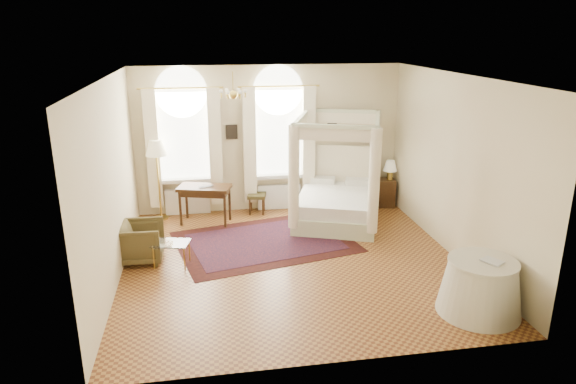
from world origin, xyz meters
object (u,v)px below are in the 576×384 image
(side_table, at_px, (480,287))
(writing_desk, at_px, (205,192))
(nightstand, at_px, (384,192))
(canopy_bed, at_px, (337,199))
(coffee_table, at_px, (171,245))
(stool, at_px, (257,197))
(floor_lamp, at_px, (156,152))
(armchair, at_px, (141,242))

(side_table, bearing_deg, writing_desk, 131.70)
(nightstand, bearing_deg, canopy_bed, -148.51)
(coffee_table, height_order, side_table, side_table)
(canopy_bed, height_order, side_table, canopy_bed)
(stool, xyz_separation_m, coffee_table, (-1.80, -2.46, 0.01))
(coffee_table, height_order, floor_lamp, floor_lamp)
(nightstand, height_order, stool, nightstand)
(canopy_bed, height_order, floor_lamp, canopy_bed)
(writing_desk, bearing_deg, stool, 20.21)
(canopy_bed, height_order, coffee_table, canopy_bed)
(armchair, xyz_separation_m, side_table, (5.13, -2.68, 0.05))
(writing_desk, relative_size, armchair, 1.52)
(side_table, bearing_deg, nightstand, 86.84)
(canopy_bed, distance_m, side_table, 4.16)
(writing_desk, distance_m, stool, 1.29)
(floor_lamp, bearing_deg, canopy_bed, -12.67)
(canopy_bed, xyz_separation_m, writing_desk, (-2.82, 0.42, 0.18))
(writing_desk, xyz_separation_m, stool, (1.17, 0.43, -0.33))
(armchair, relative_size, floor_lamp, 0.45)
(stool, bearing_deg, floor_lamp, 180.00)
(canopy_bed, distance_m, armchair, 4.22)
(canopy_bed, xyz_separation_m, nightstand, (1.39, 0.85, -0.20))
(armchair, xyz_separation_m, floor_lamp, (0.21, 2.18, 1.15))
(stool, bearing_deg, canopy_bed, -27.40)
(canopy_bed, distance_m, coffee_table, 3.81)
(stool, relative_size, coffee_table, 0.66)
(armchair, bearing_deg, coffee_table, -114.57)
(writing_desk, relative_size, floor_lamp, 0.69)
(armchair, height_order, side_table, side_table)
(coffee_table, bearing_deg, canopy_bed, 24.97)
(canopy_bed, bearing_deg, floor_lamp, 167.33)
(armchair, bearing_deg, canopy_bed, -69.35)
(writing_desk, xyz_separation_m, armchair, (-1.19, -1.75, -0.34))
(coffee_table, xyz_separation_m, side_table, (4.58, -2.40, 0.02))
(stool, bearing_deg, coffee_table, -126.23)
(stool, xyz_separation_m, floor_lamp, (-2.15, 0.00, 1.14))
(canopy_bed, bearing_deg, armchair, -161.71)
(canopy_bed, relative_size, writing_desk, 2.11)
(stool, height_order, side_table, side_table)
(nightstand, bearing_deg, coffee_table, -153.07)
(armchair, height_order, floor_lamp, floor_lamp)
(stool, height_order, floor_lamp, floor_lamp)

